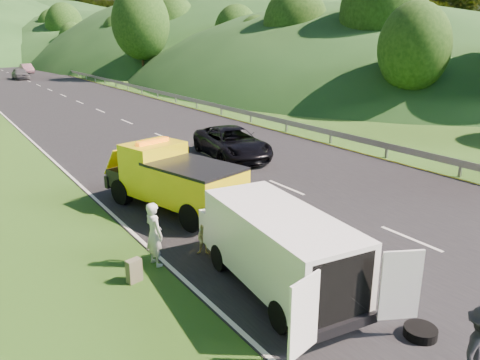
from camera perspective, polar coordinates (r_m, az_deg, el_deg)
ground at (r=14.44m, az=6.40°, el=-7.19°), size 320.00×320.00×0.00m
road_surface at (r=51.65m, az=-20.75°, el=9.61°), size 14.00×200.00×0.02m
guardrail at (r=65.54m, az=-17.09°, el=11.36°), size 0.06×140.00×1.52m
tree_line_right at (r=77.01m, az=-9.54°, el=12.66°), size 14.00×140.00×14.00m
tow_truck at (r=16.53m, az=-8.20°, el=0.25°), size 3.36×5.86×2.38m
white_van at (r=11.33m, az=4.46°, el=-7.92°), size 3.11×5.93×2.03m
woman at (r=13.07m, az=-10.20°, el=-10.13°), size 0.54×0.69×1.77m
child at (r=13.44m, az=-4.34°, el=-9.07°), size 0.56×0.55×0.91m
suitcase at (r=12.23m, az=-12.79°, el=-10.72°), size 0.41×0.29×0.61m
spare_tire at (r=10.83m, az=21.06°, el=-17.43°), size 0.68×0.68×0.20m
passing_suv at (r=23.66m, az=-0.97°, el=2.72°), size 3.36×5.78×1.51m
dist_car_a at (r=72.76m, az=-25.14°, el=11.03°), size 1.83×4.54×1.55m
dist_car_b at (r=84.23m, az=-24.49°, el=11.76°), size 1.53×4.40×1.45m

